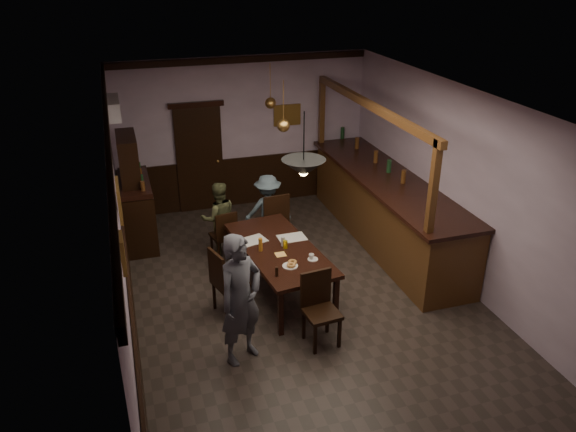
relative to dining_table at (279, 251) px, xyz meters
name	(u,v)px	position (x,y,z in m)	size (l,w,h in m)	color
room	(311,215)	(0.28, -0.56, 0.81)	(5.01, 8.01, 3.01)	#2D2621
dining_table	(279,251)	(0.00, 0.00, 0.00)	(1.25, 2.30, 0.75)	black
chair_far_left	(225,233)	(-0.59, 1.22, -0.20)	(0.46, 0.46, 0.89)	black
chair_far_right	(274,219)	(0.30, 1.31, -0.10)	(0.50, 0.50, 1.06)	black
chair_near	(319,305)	(0.16, -1.31, -0.14)	(0.47, 0.47, 1.00)	black
chair_side	(225,279)	(-0.90, -0.32, -0.13)	(0.54, 0.54, 1.01)	black
person_standing	(241,299)	(-0.90, -1.36, 0.19)	(0.64, 0.42, 1.75)	#50525C
person_seated_left	(219,218)	(-0.63, 1.49, -0.04)	(0.63, 0.49, 1.29)	#4F5432
person_seated_right	(268,210)	(0.27, 1.59, -0.04)	(0.83, 0.48, 1.28)	slate
newspaper_left	(252,241)	(-0.33, 0.33, 0.07)	(0.42, 0.30, 0.01)	silver
newspaper_right	(292,238)	(0.27, 0.24, 0.07)	(0.42, 0.30, 0.01)	silver
napkin	(280,254)	(-0.04, -0.21, 0.07)	(0.15, 0.15, 0.00)	#F7B85B
saucer	(313,259)	(0.35, -0.49, 0.07)	(0.15, 0.15, 0.01)	white
coffee_cup	(311,256)	(0.34, -0.48, 0.11)	(0.08, 0.08, 0.07)	white
pastry_plate	(290,266)	(-0.01, -0.58, 0.07)	(0.22, 0.22, 0.01)	white
pastry_ring_a	(291,265)	(-0.01, -0.60, 0.10)	(0.13, 0.13, 0.04)	#C68C47
pastry_ring_b	(292,262)	(0.04, -0.53, 0.10)	(0.13, 0.13, 0.04)	#C68C47
soda_can	(285,244)	(0.08, -0.04, 0.12)	(0.07, 0.07, 0.12)	yellow
beer_glass	(260,245)	(-0.29, -0.01, 0.16)	(0.06, 0.06, 0.20)	#BF721E
water_glass	(283,241)	(0.07, 0.04, 0.14)	(0.06, 0.06, 0.15)	silver
pepper_mill	(277,272)	(-0.26, -0.77, 0.13)	(0.04, 0.04, 0.14)	black
sideboard	(136,200)	(-1.93, 2.37, 0.10)	(0.53, 1.49, 1.96)	black
bar_counter	(386,208)	(2.28, 1.04, -0.04)	(1.06, 4.58, 2.56)	#4E2B15
door_back	(200,160)	(-0.62, 3.39, 0.36)	(0.90, 0.06, 2.10)	black
ac_unit	(113,108)	(-2.10, 2.34, 1.76)	(0.20, 0.85, 0.30)	white
picture_left_small	(123,253)	(-2.18, -2.16, 1.46)	(0.04, 0.28, 0.36)	olive
picture_left_large	(119,200)	(-2.18, 0.24, 1.01)	(0.04, 0.62, 0.48)	olive
picture_back	(287,115)	(1.18, 3.40, 1.11)	(0.55, 0.04, 0.42)	olive
pendant_iron	(304,168)	(0.09, -0.79, 1.59)	(0.56, 0.56, 0.83)	black
pendant_brass_mid	(283,126)	(0.38, 1.03, 1.61)	(0.20, 0.20, 0.81)	#BF8C3F
pendant_brass_far	(271,103)	(0.58, 2.47, 1.61)	(0.20, 0.20, 0.81)	#BF8C3F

